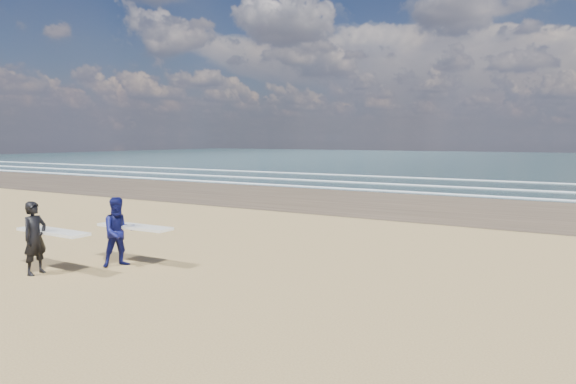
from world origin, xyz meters
The scene contains 2 objects.
surfer_near centered at (0.25, 0.05, 0.91)m, with size 2.21×0.98×1.78m.
surfer_far centered at (1.38, 1.59, 0.90)m, with size 2.22×1.19×1.79m.
Camera 1 is at (11.62, -7.48, 3.29)m, focal length 32.00 mm.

